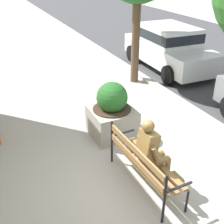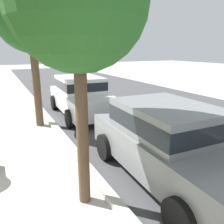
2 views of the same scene
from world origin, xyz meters
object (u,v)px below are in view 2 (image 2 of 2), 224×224
(parked_car_grey, at_px, (168,140))
(street_tree_near_bench, at_px, (31,18))
(street_tree_down_street, at_px, (77,2))
(parked_car_white, at_px, (81,95))

(parked_car_grey, bearing_deg, street_tree_near_bench, -159.19)
(street_tree_near_bench, distance_m, street_tree_down_street, 4.64)
(street_tree_down_street, bearing_deg, parked_car_grey, 88.32)
(street_tree_down_street, distance_m, parked_car_grey, 3.02)
(street_tree_down_street, height_order, parked_car_grey, street_tree_down_street)
(street_tree_down_street, distance_m, parked_car_white, 6.07)
(street_tree_near_bench, height_order, parked_car_white, street_tree_near_bench)
(street_tree_near_bench, xyz_separation_m, parked_car_grey, (4.69, 1.78, -2.73))
(street_tree_near_bench, xyz_separation_m, parked_car_white, (-0.64, 1.78, -2.73))
(parked_car_white, distance_m, parked_car_grey, 5.32)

